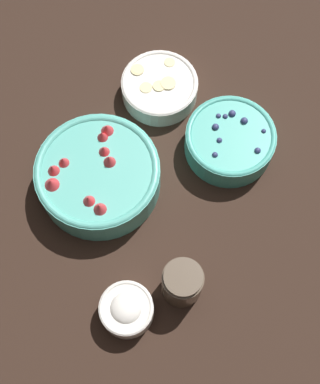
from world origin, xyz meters
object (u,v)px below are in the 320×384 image
at_px(bowl_strawberries, 98,175).
at_px(jar_chocolate, 182,283).
at_px(bowl_blueberries, 230,140).
at_px(bowl_bananas, 160,87).
at_px(bowl_cream, 127,309).

distance_m(bowl_strawberries, jar_chocolate, 0.28).
distance_m(bowl_strawberries, bowl_blueberries, 0.28).
bearing_deg(bowl_bananas, jar_chocolate, -172.08).
bearing_deg(bowl_cream, bowl_bananas, -4.75).
relative_size(bowl_bananas, jar_chocolate, 1.67).
bearing_deg(bowl_strawberries, jar_chocolate, -140.51).
height_order(bowl_bananas, bowl_cream, bowl_cream).
bearing_deg(bowl_cream, jar_chocolate, -63.57).
xyz_separation_m(bowl_bananas, bowl_cream, (-0.49, 0.04, 0.00)).
distance_m(bowl_blueberries, bowl_cream, 0.41).
height_order(bowl_strawberries, jar_chocolate, jar_chocolate).
bearing_deg(bowl_strawberries, bowl_bananas, -27.19).
height_order(bowl_blueberries, jar_chocolate, jar_chocolate).
height_order(bowl_strawberries, bowl_bananas, bowl_strawberries).
distance_m(bowl_blueberries, bowl_bananas, 0.20).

